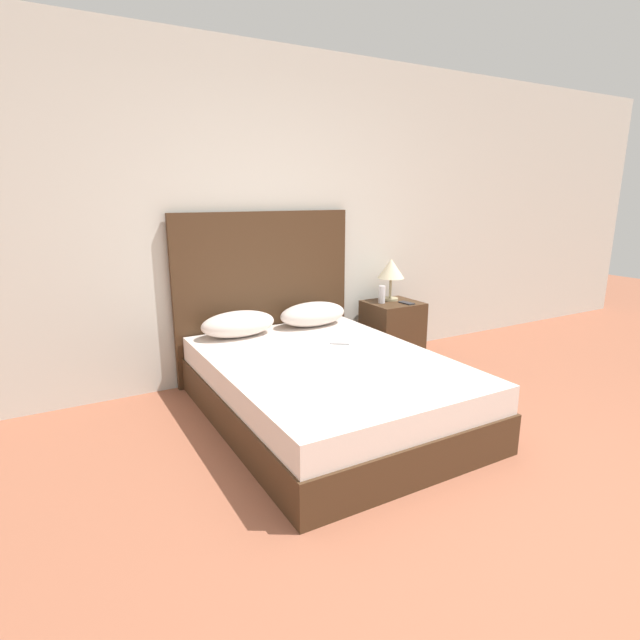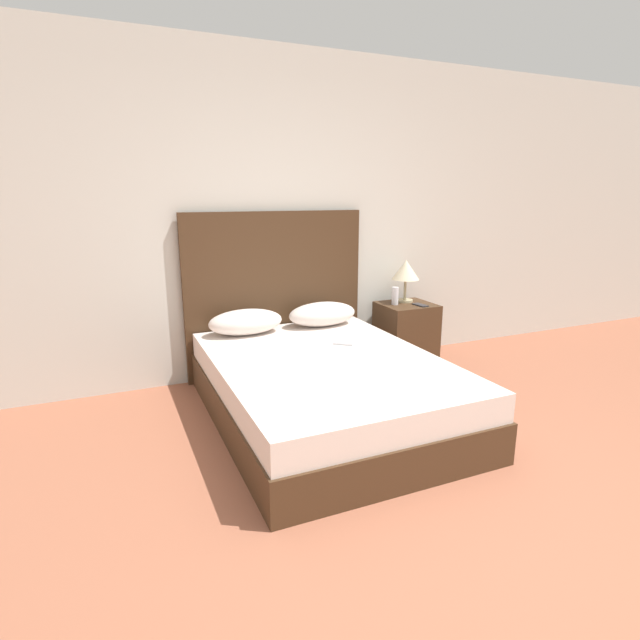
% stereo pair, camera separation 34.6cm
% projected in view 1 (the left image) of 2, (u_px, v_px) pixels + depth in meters
% --- Properties ---
extents(ground_plane, '(16.00, 16.00, 0.00)m').
position_uv_depth(ground_plane, '(529.00, 550.00, 2.23)').
color(ground_plane, '#9E5B42').
extents(wall_back, '(10.00, 0.06, 2.70)m').
position_uv_depth(wall_back, '(270.00, 218.00, 4.21)').
color(wall_back, silver).
rests_on(wall_back, ground_plane).
extents(bed, '(1.50, 2.05, 0.45)m').
position_uv_depth(bed, '(327.00, 389.00, 3.50)').
color(bed, '#422B19').
rests_on(bed, ground_plane).
extents(headboard, '(1.57, 0.05, 1.41)m').
position_uv_depth(headboard, '(265.00, 295.00, 4.26)').
color(headboard, '#422B19').
rests_on(headboard, ground_plane).
extents(pillow_left, '(0.60, 0.31, 0.20)m').
position_uv_depth(pillow_left, '(238.00, 324.00, 3.94)').
color(pillow_left, silver).
rests_on(pillow_left, bed).
extents(pillow_right, '(0.60, 0.31, 0.20)m').
position_uv_depth(pillow_right, '(313.00, 314.00, 4.27)').
color(pillow_right, silver).
rests_on(pillow_right, bed).
extents(phone_on_bed, '(0.16, 0.15, 0.01)m').
position_uv_depth(phone_on_bed, '(340.00, 343.00, 3.78)').
color(phone_on_bed, '#B7B7BC').
rests_on(phone_on_bed, bed).
extents(nightstand, '(0.47, 0.44, 0.57)m').
position_uv_depth(nightstand, '(392.00, 332.00, 4.69)').
color(nightstand, '#422B19').
rests_on(nightstand, ground_plane).
extents(table_lamp, '(0.25, 0.25, 0.39)m').
position_uv_depth(table_lamp, '(391.00, 270.00, 4.64)').
color(table_lamp, tan).
rests_on(table_lamp, nightstand).
extents(phone_on_nightstand, '(0.08, 0.16, 0.01)m').
position_uv_depth(phone_on_nightstand, '(407.00, 303.00, 4.56)').
color(phone_on_nightstand, '#232328').
rests_on(phone_on_nightstand, nightstand).
extents(toiletry_bottle, '(0.06, 0.06, 0.16)m').
position_uv_depth(toiletry_bottle, '(382.00, 294.00, 4.56)').
color(toiletry_bottle, silver).
rests_on(toiletry_bottle, nightstand).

